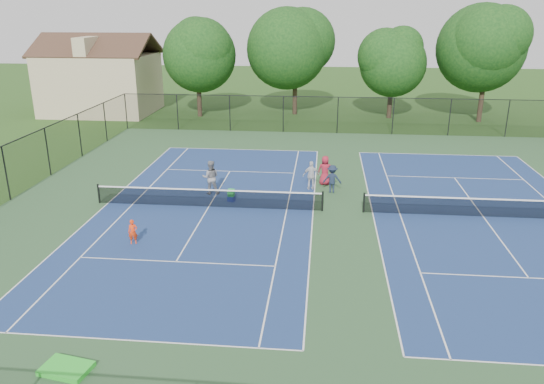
# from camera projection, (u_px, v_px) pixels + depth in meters

# --- Properties ---
(ground) EXTENTS (140.00, 140.00, 0.00)m
(ground) POSITION_uv_depth(u_px,v_px,m) (343.00, 212.00, 27.21)
(ground) COLOR #234716
(ground) RESTS_ON ground
(court_pad) EXTENTS (36.00, 36.00, 0.01)m
(court_pad) POSITION_uv_depth(u_px,v_px,m) (343.00, 212.00, 27.21)
(court_pad) COLOR #325831
(court_pad) RESTS_ON ground
(tennis_court_left) EXTENTS (12.00, 23.83, 1.07)m
(tennis_court_left) POSITION_uv_depth(u_px,v_px,m) (209.00, 205.00, 27.83)
(tennis_court_left) COLOR navy
(tennis_court_left) RESTS_ON ground
(tennis_court_right) EXTENTS (12.00, 23.83, 1.07)m
(tennis_court_right) POSITION_uv_depth(u_px,v_px,m) (483.00, 215.00, 26.52)
(tennis_court_right) COLOR navy
(tennis_court_right) RESTS_ON ground
(perimeter_fence) EXTENTS (36.08, 36.08, 3.02)m
(perimeter_fence) POSITION_uv_depth(u_px,v_px,m) (344.00, 182.00, 26.68)
(perimeter_fence) COLOR black
(perimeter_fence) RESTS_ON ground
(tree_back_a) EXTENTS (6.80, 6.80, 9.15)m
(tree_back_a) POSITION_uv_depth(u_px,v_px,m) (197.00, 52.00, 48.96)
(tree_back_a) COLOR #2D2116
(tree_back_a) RESTS_ON ground
(tree_back_b) EXTENTS (7.60, 7.60, 10.03)m
(tree_back_b) POSITION_uv_depth(u_px,v_px,m) (296.00, 45.00, 49.82)
(tree_back_b) COLOR #2D2116
(tree_back_b) RESTS_ON ground
(tree_back_c) EXTENTS (6.00, 6.00, 8.40)m
(tree_back_c) POSITION_uv_depth(u_px,v_px,m) (393.00, 59.00, 48.41)
(tree_back_c) COLOR #2D2116
(tree_back_c) RESTS_ON ground
(tree_back_d) EXTENTS (7.80, 7.80, 10.37)m
(tree_back_d) POSITION_uv_depth(u_px,v_px,m) (488.00, 45.00, 46.28)
(tree_back_d) COLOR #2D2116
(tree_back_d) RESTS_ON ground
(clapboard_house) EXTENTS (10.80, 8.10, 7.65)m
(clapboard_house) POSITION_uv_depth(u_px,v_px,m) (101.00, 81.00, 51.81)
(clapboard_house) COLOR tan
(clapboard_house) RESTS_ON ground
(child_player) EXTENTS (0.47, 0.37, 1.13)m
(child_player) POSITION_uv_depth(u_px,v_px,m) (133.00, 232.00, 23.37)
(child_player) COLOR #F93A10
(child_player) RESTS_ON ground
(instructor) EXTENTS (1.03, 0.86, 1.93)m
(instructor) POSITION_uv_depth(u_px,v_px,m) (211.00, 177.00, 29.51)
(instructor) COLOR gray
(instructor) RESTS_ON ground
(bystander_a) EXTENTS (1.03, 0.55, 1.68)m
(bystander_a) POSITION_uv_depth(u_px,v_px,m) (311.00, 175.00, 30.27)
(bystander_a) COLOR silver
(bystander_a) RESTS_ON ground
(bystander_b) EXTENTS (1.08, 0.67, 1.61)m
(bystander_b) POSITION_uv_depth(u_px,v_px,m) (332.00, 179.00, 29.77)
(bystander_b) COLOR #192438
(bystander_b) RESTS_ON ground
(bystander_c) EXTENTS (0.88, 0.59, 1.75)m
(bystander_c) POSITION_uv_depth(u_px,v_px,m) (325.00, 170.00, 31.09)
(bystander_c) COLOR maroon
(bystander_c) RESTS_ON ground
(ball_crate) EXTENTS (0.43, 0.38, 0.29)m
(ball_crate) POSITION_uv_depth(u_px,v_px,m) (231.00, 199.00, 28.63)
(ball_crate) COLOR navy
(ball_crate) RESTS_ON ground
(ball_hopper) EXTENTS (0.37, 0.32, 0.39)m
(ball_hopper) POSITION_uv_depth(u_px,v_px,m) (231.00, 193.00, 28.52)
(ball_hopper) COLOR green
(ball_hopper) RESTS_ON ball_crate
(green_tarp) EXTENTS (1.52, 1.14, 0.16)m
(green_tarp) POSITION_uv_depth(u_px,v_px,m) (66.00, 368.00, 15.28)
(green_tarp) COLOR green
(green_tarp) RESTS_ON ground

